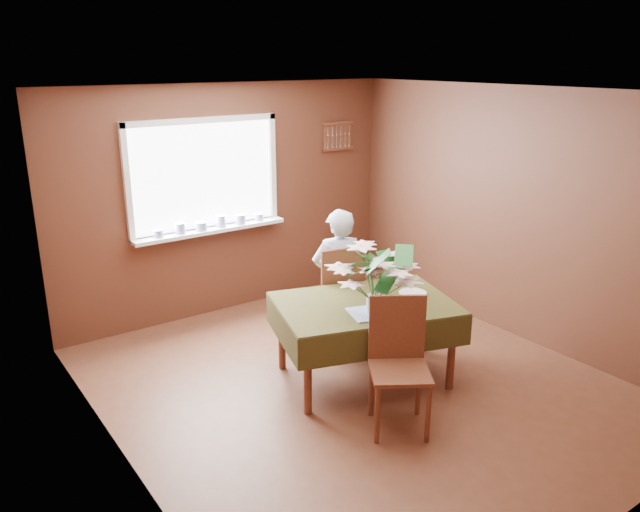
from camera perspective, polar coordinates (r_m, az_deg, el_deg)
floor at (r=5.60m, az=3.34°, el=-11.71°), size 4.50×4.50×0.00m
ceiling at (r=4.88m, az=3.88°, el=14.75°), size 4.50×4.50×0.00m
wall_back at (r=6.94m, az=-8.21°, el=5.08°), size 4.00×0.00×4.00m
wall_front at (r=3.76m, az=25.89°, el=-7.75°), size 4.00×0.00×4.00m
wall_left at (r=4.21m, az=-18.17°, el=-4.11°), size 0.00×4.50×4.50m
wall_right at (r=6.51m, az=17.44°, el=3.60°), size 0.00×4.50×4.50m
window_assembly at (r=6.74m, az=-10.30°, el=5.47°), size 1.72×0.20×1.22m
spoon_rack at (r=7.57m, az=1.65°, el=10.92°), size 0.44×0.05×0.33m
dining_table at (r=5.44m, az=4.12°, el=-5.11°), size 1.74×1.43×0.74m
chair_far at (r=6.07m, az=1.69°, el=-3.37°), size 0.54×0.54×1.05m
chair_near at (r=4.87m, az=7.18°, el=-9.27°), size 0.61×0.61×1.03m
seated_woman at (r=6.02m, az=1.65°, el=-2.18°), size 0.59×0.49×1.40m
flower_bouquet at (r=5.06m, az=5.01°, el=-1.58°), size 0.63×0.63×0.54m
side_plate at (r=5.64m, az=8.47°, el=-3.37°), size 0.34×0.34×0.01m
table_knife at (r=5.28m, az=6.30°, el=-4.74°), size 0.10×0.23×0.00m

